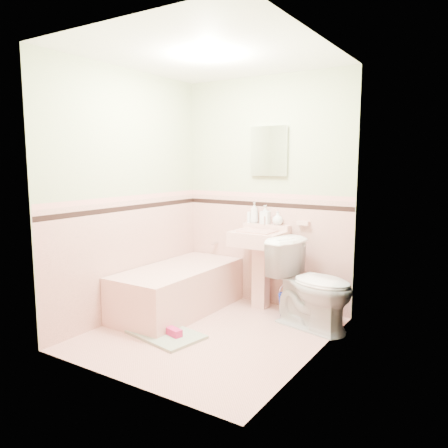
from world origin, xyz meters
The scene contains 32 objects.
floor centered at (0.00, 0.00, 0.00)m, with size 2.20×2.20×0.00m, color #DDA191.
ceiling centered at (0.00, 0.00, 2.50)m, with size 2.20×2.20×0.00m, color white.
wall_back centered at (0.00, 1.10, 1.25)m, with size 2.50×2.50×0.00m, color beige.
wall_front centered at (0.00, -1.10, 1.25)m, with size 2.50×2.50×0.00m, color beige.
wall_left centered at (-1.00, 0.00, 1.25)m, with size 2.50×2.50×0.00m, color beige.
wall_right centered at (1.00, 0.00, 1.25)m, with size 2.50×2.50×0.00m, color beige.
wainscot_back centered at (0.00, 1.09, 0.60)m, with size 2.00×2.00×0.00m, color #E0A696.
wainscot_front centered at (0.00, -1.09, 0.60)m, with size 2.00×2.00×0.00m, color #E0A696.
wainscot_left centered at (-0.99, 0.00, 0.60)m, with size 2.20×2.20×0.00m, color #E0A696.
wainscot_right centered at (0.99, 0.00, 0.60)m, with size 2.20×2.20×0.00m, color #E0A696.
accent_back centered at (0.00, 1.08, 1.12)m, with size 2.00×2.00×0.00m, color black.
accent_front centered at (0.00, -1.08, 1.12)m, with size 2.00×2.00×0.00m, color black.
accent_left centered at (-0.98, 0.00, 1.12)m, with size 2.20×2.20×0.00m, color black.
accent_right centered at (0.98, 0.00, 1.12)m, with size 2.20×2.20×0.00m, color black.
cap_back centered at (0.00, 1.08, 1.22)m, with size 2.00×2.00×0.00m, color #DD9286.
cap_front centered at (0.00, -1.08, 1.22)m, with size 2.00×2.00×0.00m, color #DD9286.
cap_left centered at (-0.98, 0.00, 1.22)m, with size 2.20×2.20×0.00m, color #DD9286.
cap_right centered at (0.98, 0.00, 1.22)m, with size 2.20×2.20×0.00m, color #DD9286.
bathtub centered at (-0.63, 0.33, 0.23)m, with size 0.70×1.50×0.45m, color #D8A396.
tub_faucet centered at (-0.63, 1.05, 0.63)m, with size 0.04×0.04×0.12m, color silver.
sink centered at (0.05, 0.86, 0.43)m, with size 0.54×0.48×0.85m, color #D8A396, non-canonical shape.
sink_faucet centered at (0.05, 1.00, 0.95)m, with size 0.02×0.02×0.10m, color silver.
medicine_cabinet centered at (0.05, 1.07, 1.70)m, with size 0.42×0.04×0.53m, color white.
soap_dish centered at (0.47, 1.06, 0.95)m, with size 0.12×0.07×0.04m, color #D8A396.
soap_bottle_left centered at (-0.11, 1.04, 1.03)m, with size 0.09×0.09×0.23m, color #B2B2B2.
soap_bottle_mid centered at (0.03, 1.04, 1.01)m, with size 0.09×0.09×0.21m, color #B2B2B2.
soap_bottle_right centered at (0.18, 1.04, 0.98)m, with size 0.11×0.11×0.14m, color #B2B2B2.
tube centered at (-0.18, 1.04, 0.97)m, with size 0.04×0.04×0.12m, color white.
toilet centered at (0.74, 0.65, 0.42)m, with size 0.47×0.83×0.84m, color white.
bucket centered at (0.44, 0.82, 0.12)m, with size 0.23×0.23×0.23m, color #0521B2, non-canonical shape.
bath_mat centered at (-0.30, -0.27, 0.01)m, with size 0.67×0.44×0.03m, color gray.
shoe centered at (-0.20, -0.27, 0.06)m, with size 0.16×0.08×0.07m, color #BF1E59.
Camera 1 is at (2.23, -3.24, 1.59)m, focal length 35.34 mm.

